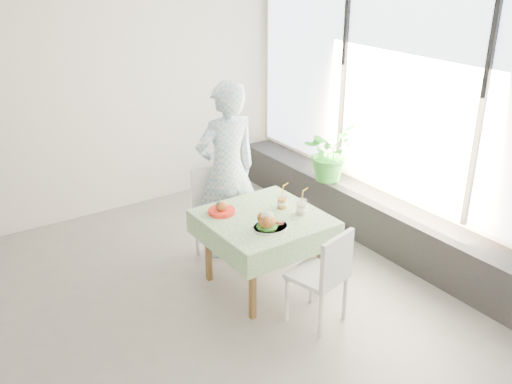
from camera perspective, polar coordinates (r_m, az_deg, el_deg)
floor at (r=5.10m, az=-11.05°, el=-13.44°), size 6.00×6.00×0.00m
wall_back at (r=6.70m, az=-20.79°, el=7.93°), size 6.00×0.02×2.80m
wall_front at (r=2.56m, az=10.65°, el=-16.52°), size 6.00×0.02×2.80m
wall_right at (r=6.10m, az=14.65°, el=7.27°), size 0.02×5.00×2.80m
window_pane at (r=6.02m, az=14.70°, el=9.52°), size 0.01×4.80×2.18m
window_ledge at (r=6.37m, az=12.40°, el=-2.94°), size 0.40×4.80×0.50m
cafe_table at (r=5.35m, az=0.75°, el=-5.14°), size 1.04×1.04×0.74m
chair_far at (r=5.89m, az=-3.59°, el=-4.16°), size 0.53×0.53×0.96m
chair_near at (r=5.01m, az=6.18°, el=-10.02°), size 0.51×0.51×0.88m
diner at (r=5.77m, az=-2.93°, el=2.11°), size 0.69×0.46×1.85m
main_dish at (r=4.98m, az=1.27°, el=-3.11°), size 0.33×0.33×0.17m
juice_cup_orange at (r=5.36m, az=2.61°, el=-0.98°), size 0.10×0.10×0.28m
juice_cup_lemonade at (r=5.26m, az=4.55°, el=-1.55°), size 0.10×0.10×0.28m
second_dish at (r=5.27m, az=-3.46°, el=-1.80°), size 0.25×0.25×0.12m
potted_plant at (r=6.62m, az=7.28°, el=3.98°), size 0.75×0.71×0.67m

